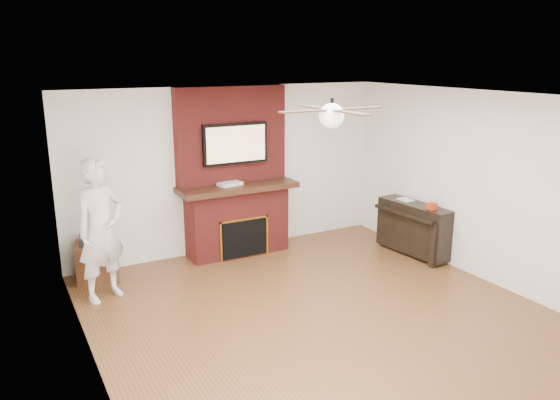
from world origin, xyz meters
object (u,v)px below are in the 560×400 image
fireplace (235,189)px  person (101,230)px  side_table (97,259)px  piano (414,227)px

fireplace → person: bearing=-160.3°
fireplace → person: 2.23m
fireplace → side_table: size_ratio=4.06×
fireplace → person: (-2.10, -0.75, -0.11)m
side_table → piano: 4.57m
fireplace → piano: bearing=-31.0°
person → fireplace: bearing=-4.7°
piano → side_table: bearing=157.4°
person → side_table: (0.03, 0.68, -0.60)m
fireplace → person: size_ratio=1.42×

